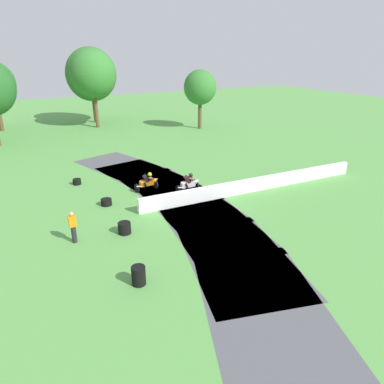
{
  "coord_description": "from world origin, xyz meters",
  "views": [
    {
      "loc": [
        -9.44,
        -17.83,
        8.75
      ],
      "look_at": [
        -0.03,
        -0.37,
        0.9
      ],
      "focal_mm": 33.35,
      "sensor_mm": 36.0,
      "label": 1
    }
  ],
  "objects": [
    {
      "name": "ground_plane",
      "position": [
        0.0,
        0.0,
        0.0
      ],
      "size": [
        120.0,
        120.0,
        0.0
      ],
      "primitive_type": "plane",
      "color": "#569947"
    },
    {
      "name": "track_asphalt",
      "position": [
        -0.74,
        0.02,
        0.0
      ],
      "size": [
        7.81,
        27.88,
        0.01
      ],
      "color": "#515156",
      "rests_on": "ground"
    },
    {
      "name": "safety_barrier",
      "position": [
        5.0,
        -0.16,
        0.45
      ],
      "size": [
        16.59,
        0.84,
        0.9
      ],
      "primitive_type": "cube",
      "rotation": [
        0.0,
        0.0,
        -1.6
      ],
      "color": "white",
      "rests_on": "ground"
    },
    {
      "name": "motorcycle_lead_white",
      "position": [
        0.85,
        1.68,
        0.65
      ],
      "size": [
        1.68,
        0.76,
        1.43
      ],
      "color": "black",
      "rests_on": "ground"
    },
    {
      "name": "motorcycle_chase_orange",
      "position": [
        -1.42,
        3.28,
        0.63
      ],
      "size": [
        1.68,
        0.93,
        1.42
      ],
      "color": "black",
      "rests_on": "ground"
    },
    {
      "name": "tire_stack_near",
      "position": [
        -5.62,
        -6.23,
        0.4
      ],
      "size": [
        0.58,
        0.58,
        0.8
      ],
      "color": "black",
      "rests_on": "ground"
    },
    {
      "name": "tire_stack_mid_a",
      "position": [
        -4.75,
        -1.81,
        0.3
      ],
      "size": [
        0.66,
        0.66,
        0.6
      ],
      "color": "black",
      "rests_on": "ground"
    },
    {
      "name": "tire_stack_mid_b",
      "position": [
        -4.58,
        2.2,
        0.2
      ],
      "size": [
        0.66,
        0.66,
        0.4
      ],
      "color": "black",
      "rests_on": "ground"
    },
    {
      "name": "tire_stack_far",
      "position": [
        -5.39,
        6.78,
        0.2
      ],
      "size": [
        0.56,
        0.56,
        0.4
      ],
      "color": "black",
      "rests_on": "ground"
    },
    {
      "name": "track_marshal",
      "position": [
        -7.21,
        -1.53,
        0.82
      ],
      "size": [
        0.34,
        0.24,
        1.63
      ],
      "color": "#232328",
      "rests_on": "ground"
    },
    {
      "name": "tree_mid_rise",
      "position": [
        11.88,
        19.75,
        4.79
      ],
      "size": [
        3.81,
        3.81,
        6.83
      ],
      "color": "brown",
      "rests_on": "ground"
    },
    {
      "name": "tree_behind_barrier",
      "position": [
        1.12,
        26.31,
        6.29
      ],
      "size": [
        5.34,
        5.34,
        9.11
      ],
      "color": "brown",
      "rests_on": "ground"
    },
    {
      "name": "tree_distant",
      "position": [
        1.78,
        29.91,
        6.02
      ],
      "size": [
        6.3,
        6.3,
        9.33
      ],
      "color": "brown",
      "rests_on": "ground"
    }
  ]
}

